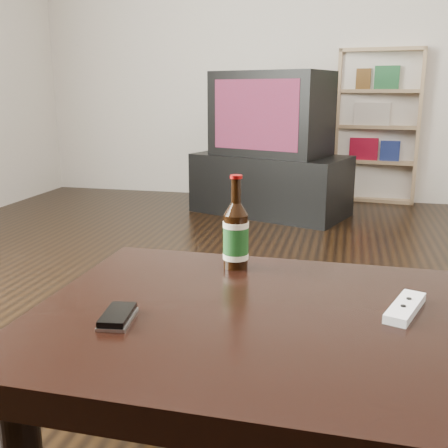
% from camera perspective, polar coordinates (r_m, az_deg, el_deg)
% --- Properties ---
extents(floor, '(5.00, 6.00, 0.01)m').
position_cam_1_polar(floor, '(1.70, 7.15, -17.46)').
color(floor, black).
rests_on(floor, ground).
extents(wall_back, '(5.00, 0.02, 2.70)m').
position_cam_1_polar(wall_back, '(4.48, 12.18, 19.90)').
color(wall_back, silver).
rests_on(wall_back, ground).
extents(tv_stand, '(1.21, 0.88, 0.44)m').
position_cam_1_polar(tv_stand, '(3.89, 5.07, 4.32)').
color(tv_stand, black).
rests_on(tv_stand, floor).
extents(tv, '(0.90, 0.72, 0.59)m').
position_cam_1_polar(tv, '(3.84, 5.23, 11.87)').
color(tv, black).
rests_on(tv, tv_stand).
extents(bookshelf, '(0.69, 0.38, 1.21)m').
position_cam_1_polar(bookshelf, '(4.56, 16.36, 10.50)').
color(bookshelf, tan).
rests_on(bookshelf, floor).
extents(coffee_table, '(1.23, 0.72, 0.46)m').
position_cam_1_polar(coffee_table, '(1.08, 12.37, -13.15)').
color(coffee_table, black).
rests_on(coffee_table, floor).
extents(beer_bottle, '(0.08, 0.08, 0.23)m').
position_cam_1_polar(beer_bottle, '(1.29, 1.29, -1.28)').
color(beer_bottle, black).
rests_on(beer_bottle, coffee_table).
extents(phone, '(0.07, 0.11, 0.02)m').
position_cam_1_polar(phone, '(1.04, -11.50, -9.84)').
color(phone, '#B6B6B8').
rests_on(phone, coffee_table).
extents(remote, '(0.10, 0.17, 0.02)m').
position_cam_1_polar(remote, '(1.12, 19.12, -8.59)').
color(remote, white).
rests_on(remote, coffee_table).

